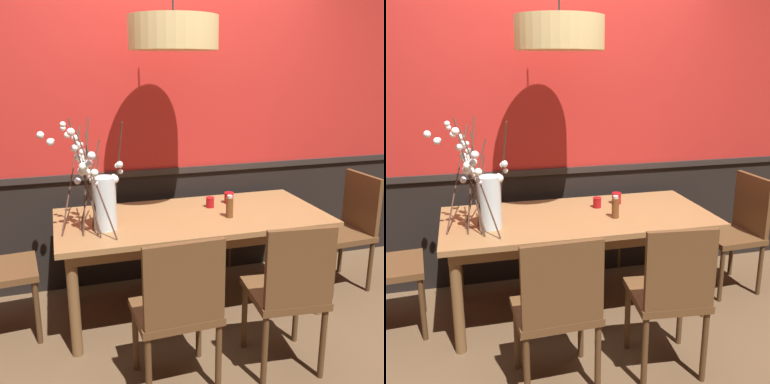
# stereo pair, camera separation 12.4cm
# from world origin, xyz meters

# --- Properties ---
(ground_plane) EXTENTS (24.00, 24.00, 0.00)m
(ground_plane) POSITION_xyz_m (0.00, 0.00, 0.00)
(ground_plane) COLOR brown
(back_wall) EXTENTS (5.44, 0.14, 2.75)m
(back_wall) POSITION_xyz_m (0.00, 0.64, 1.37)
(back_wall) COLOR black
(back_wall) RESTS_ON ground
(dining_table) EXTENTS (1.91, 0.89, 0.73)m
(dining_table) POSITION_xyz_m (0.00, 0.00, 0.65)
(dining_table) COLOR olive
(dining_table) RESTS_ON ground
(chair_near_side_right) EXTENTS (0.45, 0.47, 0.94)m
(chair_near_side_right) POSITION_xyz_m (0.32, -0.86, 0.53)
(chair_near_side_right) COLOR brown
(chair_near_side_right) RESTS_ON ground
(chair_far_side_right) EXTENTS (0.46, 0.43, 0.93)m
(chair_far_side_right) POSITION_xyz_m (0.33, 0.84, 0.52)
(chair_far_side_right) COLOR brown
(chair_far_side_right) RESTS_ON ground
(chair_near_side_left) EXTENTS (0.47, 0.40, 0.92)m
(chair_near_side_left) POSITION_xyz_m (-0.33, -0.84, 0.52)
(chair_near_side_left) COLOR brown
(chair_near_side_left) RESTS_ON ground
(chair_head_east_end) EXTENTS (0.44, 0.45, 0.93)m
(chair_head_east_end) POSITION_xyz_m (1.33, 0.01, 0.52)
(chair_head_east_end) COLOR brown
(chair_head_east_end) RESTS_ON ground
(chair_far_side_left) EXTENTS (0.45, 0.39, 0.98)m
(chair_far_side_left) POSITION_xyz_m (-0.26, 0.84, 0.55)
(chair_far_side_left) COLOR brown
(chair_far_side_left) RESTS_ON ground
(vase_with_blossoms) EXTENTS (0.52, 0.52, 0.73)m
(vase_with_blossoms) POSITION_xyz_m (-0.65, -0.10, 0.96)
(vase_with_blossoms) COLOR silver
(vase_with_blossoms) RESTS_ON dining_table
(candle_holder_nearer_center) EXTENTS (0.08, 0.08, 0.09)m
(candle_holder_nearer_center) POSITION_xyz_m (0.36, 0.20, 0.78)
(candle_holder_nearer_center) COLOR #9E0F14
(candle_holder_nearer_center) RESTS_ON dining_table
(candle_holder_nearer_edge) EXTENTS (0.07, 0.07, 0.08)m
(candle_holder_nearer_edge) POSITION_xyz_m (0.18, 0.14, 0.77)
(candle_holder_nearer_edge) COLOR #9E0F14
(candle_holder_nearer_edge) RESTS_ON dining_table
(condiment_bottle) EXTENTS (0.05, 0.05, 0.16)m
(condiment_bottle) POSITION_xyz_m (0.24, -0.12, 0.81)
(condiment_bottle) COLOR brown
(condiment_bottle) RESTS_ON dining_table
(pendant_lamp) EXTENTS (0.59, 0.59, 0.89)m
(pendant_lamp) POSITION_xyz_m (-0.11, 0.06, 1.97)
(pendant_lamp) COLOR tan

